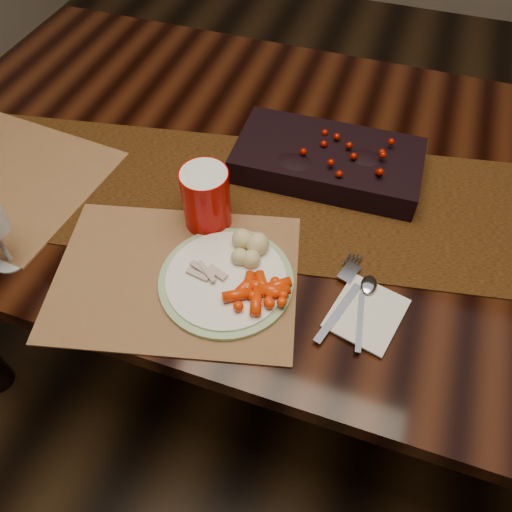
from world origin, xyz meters
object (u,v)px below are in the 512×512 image
(baby_carrots, at_px, (255,296))
(red_cup, at_px, (206,198))
(dinner_plate, at_px, (226,280))
(mashed_potatoes, at_px, (244,244))
(dining_table, at_px, (293,277))
(napkin, at_px, (367,313))
(centerpiece, at_px, (328,157))
(placemat_main, at_px, (176,276))
(turkey_shreds, at_px, (206,275))

(baby_carrots, relative_size, red_cup, 0.80)
(dinner_plate, distance_m, mashed_potatoes, 0.07)
(dinner_plate, distance_m, red_cup, 0.16)
(dining_table, distance_m, napkin, 0.53)
(mashed_potatoes, bearing_deg, centerpiece, 72.89)
(placemat_main, relative_size, turkey_shreds, 6.48)
(dining_table, xyz_separation_m, placemat_main, (-0.15, -0.33, 0.38))
(placemat_main, relative_size, baby_carrots, 4.36)
(napkin, distance_m, red_cup, 0.36)
(mashed_potatoes, distance_m, turkey_shreds, 0.09)
(dining_table, bearing_deg, baby_carrots, -88.69)
(napkin, xyz_separation_m, red_cup, (-0.34, 0.11, 0.06))
(centerpiece, xyz_separation_m, placemat_main, (-0.19, -0.36, -0.04))
(dinner_plate, relative_size, baby_carrots, 2.41)
(turkey_shreds, xyz_separation_m, red_cup, (-0.05, 0.14, 0.04))
(turkey_shreds, relative_size, napkin, 0.52)
(red_cup, bearing_deg, napkin, -18.44)
(centerpiece, bearing_deg, dining_table, -150.96)
(baby_carrots, bearing_deg, mashed_potatoes, 119.17)
(centerpiece, relative_size, red_cup, 3.08)
(mashed_potatoes, relative_size, turkey_shreds, 1.22)
(dinner_plate, height_order, turkey_shreds, turkey_shreds)
(placemat_main, bearing_deg, red_cup, 74.23)
(napkin, bearing_deg, baby_carrots, -153.98)
(dinner_plate, xyz_separation_m, mashed_potatoes, (0.01, 0.06, 0.03))
(baby_carrots, bearing_deg, napkin, 12.63)
(dinner_plate, xyz_separation_m, napkin, (0.25, 0.01, -0.00))
(dining_table, relative_size, turkey_shreds, 26.75)
(turkey_shreds, xyz_separation_m, napkin, (0.28, 0.03, -0.02))
(placemat_main, height_order, red_cup, red_cup)
(centerpiece, xyz_separation_m, dinner_plate, (-0.10, -0.34, -0.03))
(baby_carrots, height_order, mashed_potatoes, mashed_potatoes)
(turkey_shreds, bearing_deg, placemat_main, -176.30)
(dinner_plate, bearing_deg, centerpiece, 73.98)
(napkin, bearing_deg, dinner_plate, -163.27)
(dinner_plate, height_order, baby_carrots, baby_carrots)
(placemat_main, distance_m, baby_carrots, 0.16)
(napkin, height_order, red_cup, red_cup)
(centerpiece, bearing_deg, baby_carrots, -95.43)
(dining_table, relative_size, red_cup, 14.44)
(dining_table, relative_size, napkin, 14.02)
(baby_carrots, xyz_separation_m, turkey_shreds, (-0.10, 0.02, -0.00))
(dinner_plate, distance_m, baby_carrots, 0.07)
(centerpiece, xyz_separation_m, napkin, (0.15, -0.33, -0.04))
(napkin, relative_size, red_cup, 1.03)
(dining_table, height_order, centerpiece, centerpiece)
(mashed_potatoes, height_order, napkin, mashed_potatoes)
(placemat_main, distance_m, turkey_shreds, 0.06)
(dining_table, height_order, red_cup, red_cup)
(dinner_plate, height_order, red_cup, red_cup)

